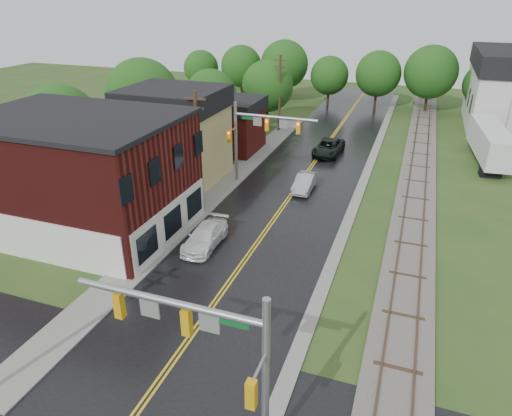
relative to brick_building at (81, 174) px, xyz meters
The scene contains 20 objects.
main_road 19.95m from the brick_building, 50.23° to the left, with size 10.00×90.00×0.02m, color black.
cross_road 18.49m from the brick_building, 46.16° to the right, with size 60.00×9.00×0.02m, color black.
curb_right 27.15m from the brick_building, 48.20° to the left, with size 0.80×70.00×0.12m, color gray.
sidewalk_left 12.52m from the brick_building, 57.86° to the left, with size 2.40×50.00×0.12m, color gray.
brick_building is the anchor object (origin of this frame).
yellow_house 11.14m from the brick_building, 82.32° to the left, with size 8.00×7.00×6.40m, color tan.
darkred_building 20.25m from the brick_building, 82.92° to the left, with size 7.00×6.00×4.40m, color #3F0F0C.
railroad 30.36m from the brick_building, 41.66° to the left, with size 3.20×80.00×0.30m.
traffic_signal_near 20.60m from the brick_building, 39.17° to the right, with size 7.34×0.30×7.20m.
traffic_signal_far 15.03m from the brick_building, 53.08° to the left, with size 7.34×0.43×7.20m.
utility_pole_b 9.03m from the brick_building, 50.93° to the left, with size 1.80×0.28×9.00m.
utility_pole_c 29.56m from the brick_building, 78.91° to the left, with size 1.80×0.28×9.00m.
tree_left_a 10.14m from the brick_building, 136.87° to the left, with size 6.80×6.80×8.67m.
tree_left_b 17.80m from the brick_building, 107.61° to the left, with size 7.60×7.60×9.69m.
tree_left_c 24.94m from the brick_building, 93.14° to the left, with size 6.00×6.00×7.65m.
tree_left_e 31.12m from the brick_building, 83.29° to the left, with size 6.40×6.40×8.16m.
suv_dark 26.00m from the brick_building, 58.99° to the left, with size 2.53×5.49×1.53m, color black.
sedan_silver 18.22m from the brick_building, 42.05° to the left, with size 1.48×4.23×1.39m, color #A7A7AC.
pickup_white 9.91m from the brick_building, ahead, with size 1.95×4.80×1.39m, color white.
semi_trailer 38.24m from the brick_building, 41.04° to the left, with size 3.36×11.23×3.57m.
Camera 1 is at (9.16, -8.89, 15.82)m, focal length 32.00 mm.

